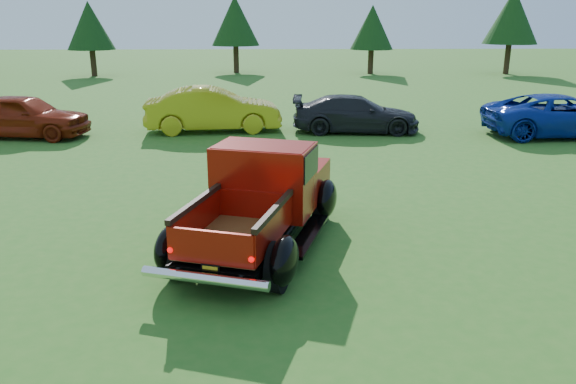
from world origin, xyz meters
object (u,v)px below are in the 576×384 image
object	(u,v)px
pickup_truck	(265,195)
tree_mid_right	(372,28)
tree_east	(512,17)
show_car_yellow	(213,110)
tree_mid_left	(235,21)
show_car_grey	(356,114)
show_car_blue	(562,115)
show_car_red	(23,116)
tree_west	(90,26)

from	to	relation	value
pickup_truck	tree_mid_right	bearing A→B (deg)	94.02
tree_east	show_car_yellow	world-z (taller)	tree_east
show_car_yellow	tree_mid_left	bearing A→B (deg)	-4.61
tree_mid_left	show_car_grey	xyz separation A→B (m)	(5.07, -20.75, -2.78)
show_car_yellow	show_car_blue	world-z (taller)	show_car_yellow
pickup_truck	show_car_red	bearing A→B (deg)	148.33
show_car_grey	show_car_blue	world-z (taller)	show_car_blue
tree_mid_left	show_car_grey	world-z (taller)	tree_mid_left
tree_mid_left	show_car_blue	world-z (taller)	tree_mid_left
tree_mid_right	show_car_grey	world-z (taller)	tree_mid_right
show_car_blue	pickup_truck	bearing A→B (deg)	131.12
show_car_yellow	pickup_truck	bearing A→B (deg)	-175.18
show_car_red	pickup_truck	bearing A→B (deg)	-130.83
tree_mid_right	show_car_blue	bearing A→B (deg)	-83.09
tree_mid_right	show_car_yellow	bearing A→B (deg)	-113.86
tree_mid_right	tree_mid_left	bearing A→B (deg)	173.66
tree_east	show_car_grey	distance (m)	23.39
pickup_truck	tree_west	bearing A→B (deg)	128.96
show_car_yellow	tree_mid_right	bearing A→B (deg)	-29.51
tree_mid_left	show_car_yellow	distance (m)	20.68
pickup_truck	show_car_yellow	distance (m)	9.71
tree_east	pickup_truck	size ratio (longest dim) A/B	1.14
tree_mid_left	tree_east	size ratio (longest dim) A/B	0.93
tree_east	show_car_grey	size ratio (longest dim) A/B	1.31
tree_mid_right	show_car_grey	bearing A→B (deg)	-101.26
tree_mid_left	show_car_red	world-z (taller)	tree_mid_left
tree_east	show_car_blue	world-z (taller)	tree_east
tree_mid_right	show_car_blue	world-z (taller)	tree_mid_right
tree_west	show_car_yellow	size ratio (longest dim) A/B	1.04
tree_west	tree_mid_left	world-z (taller)	tree_mid_left
show_car_yellow	show_car_grey	world-z (taller)	show_car_yellow
show_car_grey	show_car_blue	size ratio (longest dim) A/B	0.87
tree_east	show_car_grey	xyz separation A→B (m)	(-12.93, -19.25, -3.06)
show_car_blue	tree_west	bearing A→B (deg)	45.40
tree_mid_right	show_car_blue	size ratio (longest dim) A/B	0.93
show_car_grey	show_car_blue	xyz separation A→B (m)	(6.43, -0.89, 0.06)
show_car_red	tree_mid_left	bearing A→B (deg)	-6.35
show_car_red	tree_mid_right	bearing A→B (deg)	-27.43
show_car_grey	show_car_red	bearing A→B (deg)	97.45
tree_mid_left	show_car_grey	distance (m)	21.54
tree_mid_left	tree_east	bearing A→B (deg)	-4.76
pickup_truck	show_car_yellow	bearing A→B (deg)	117.78
show_car_red	show_car_grey	distance (m)	10.58
pickup_truck	show_car_grey	bearing A→B (deg)	89.83
tree_east	show_car_red	distance (m)	30.85
show_car_yellow	show_car_grey	size ratio (longest dim) A/B	1.07
tree_east	pickup_truck	distance (m)	32.79
tree_mid_left	tree_mid_right	xyz separation A→B (m)	(9.00, -1.00, -0.41)
tree_mid_left	pickup_truck	xyz separation A→B (m)	(2.14, -30.05, -2.60)
show_car_blue	tree_mid_left	bearing A→B (deg)	27.16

